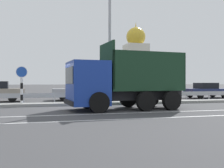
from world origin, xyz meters
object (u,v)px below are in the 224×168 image
(church_tower, at_px, (136,60))
(parked_car_5, at_px, (81,91))
(median_road_sign, at_px, (22,86))
(street_lamp_2, at_px, (110,33))
(dump_truck, at_px, (112,85))
(parked_car_6, at_px, (154,90))
(parked_car_7, at_px, (207,90))

(church_tower, bearing_deg, parked_car_5, -121.61)
(median_road_sign, bearing_deg, street_lamp_2, -3.15)
(dump_truck, relative_size, parked_car_6, 1.44)
(street_lamp_2, xyz_separation_m, parked_car_7, (10.95, 5.16, -4.08))
(parked_car_7, bearing_deg, parked_car_5, -90.63)
(dump_truck, distance_m, median_road_sign, 5.99)
(median_road_sign, distance_m, church_tower, 29.67)
(parked_car_7, bearing_deg, dump_truck, -55.23)
(street_lamp_2, bearing_deg, parked_car_6, 43.69)
(median_road_sign, bearing_deg, parked_car_5, 48.14)
(dump_truck, bearing_deg, parked_car_6, -41.48)
(dump_truck, bearing_deg, median_road_sign, 51.18)
(dump_truck, height_order, parked_car_6, dump_truck)
(street_lamp_2, relative_size, parked_car_5, 1.81)
(street_lamp_2, distance_m, parked_car_5, 6.72)
(dump_truck, relative_size, parked_car_5, 1.39)
(median_road_sign, bearing_deg, dump_truck, -33.99)
(median_road_sign, xyz_separation_m, parked_car_6, (11.10, 4.89, -0.53))
(street_lamp_2, xyz_separation_m, parked_car_5, (-1.27, 5.21, -4.05))
(median_road_sign, bearing_deg, parked_car_6, 23.76)
(street_lamp_2, distance_m, parked_car_7, 12.77)
(median_road_sign, height_order, street_lamp_2, street_lamp_2)
(parked_car_7, distance_m, church_tower, 20.08)
(median_road_sign, distance_m, street_lamp_2, 6.66)
(parked_car_7, bearing_deg, median_road_sign, -74.13)
(street_lamp_2, distance_m, church_tower, 26.96)
(street_lamp_2, relative_size, church_tower, 0.74)
(parked_car_5, bearing_deg, parked_car_6, -86.19)
(dump_truck, xyz_separation_m, church_tower, (11.43, 27.77, 3.91))
(dump_truck, relative_size, street_lamp_2, 0.77)
(parked_car_6, bearing_deg, parked_car_7, 89.07)
(street_lamp_2, xyz_separation_m, parked_car_6, (5.44, 5.20, -4.03))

